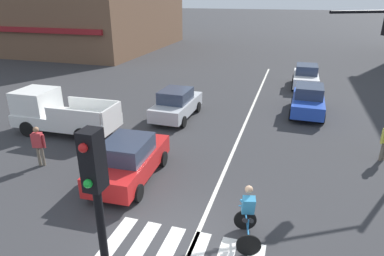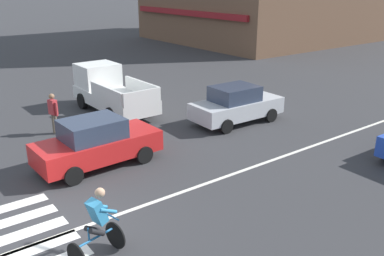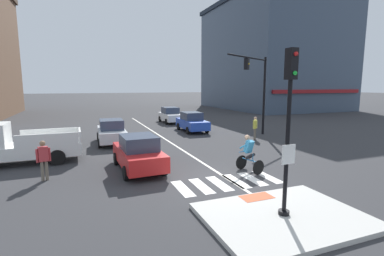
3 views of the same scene
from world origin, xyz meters
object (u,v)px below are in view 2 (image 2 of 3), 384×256
Objects in this scene: car_silver_westbound_far at (236,105)px; pickup_truck_white_cross_left at (109,90)px; car_red_westbound_near at (97,143)px; pedestrian_at_curb_left at (53,110)px; cyclist at (97,224)px.

car_silver_westbound_far is 0.80× the size of pickup_truck_white_cross_left.
pickup_truck_white_cross_left is (-5.49, 3.15, 0.17)m from car_red_westbound_near.
car_silver_westbound_far is 6.77m from car_red_westbound_near.
car_red_westbound_near is 2.50× the size of pedestrian_at_curb_left.
pedestrian_at_curb_left is at bearing 166.80° from cyclist.
cyclist is (5.17, -8.82, 0.06)m from car_silver_westbound_far.
car_silver_westbound_far is 10.23m from cyclist.
cyclist is 8.74m from pedestrian_at_curb_left.
pickup_truck_white_cross_left reaches higher than pedestrian_at_curb_left.
cyclist is (4.61, -2.08, 0.06)m from car_red_westbound_near.
car_silver_westbound_far is 2.48× the size of pedestrian_at_curb_left.
pedestrian_at_curb_left is (1.59, -3.23, 0.00)m from pickup_truck_white_cross_left.
car_silver_westbound_far is 6.11m from pickup_truck_white_cross_left.
car_silver_westbound_far is at bearing 120.37° from cyclist.
car_silver_westbound_far and car_red_westbound_near have the same top height.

